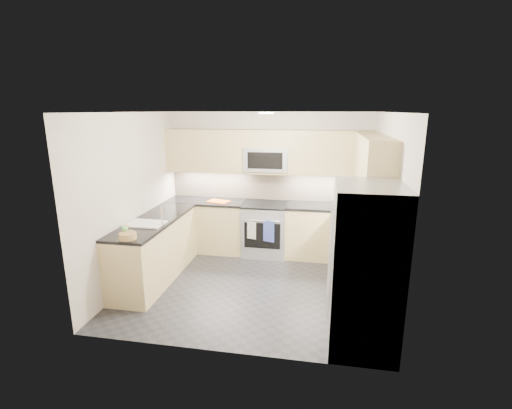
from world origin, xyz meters
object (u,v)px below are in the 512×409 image
Objects in this scene: refrigerator at (365,267)px; cutting_board at (219,201)px; gas_range at (265,229)px; fruit_basket at (128,236)px; utensil_bowl at (341,203)px; microwave at (267,159)px.

refrigerator reaches higher than cutting_board.
cutting_board is at bearing 133.81° from refrigerator.
fruit_basket reaches higher than gas_range.
utensil_bowl is (1.29, -0.08, 0.56)m from gas_range.
refrigerator is at bearing -86.08° from utensil_bowl.
refrigerator is 2.90m from fruit_basket.
cutting_board is at bearing -169.02° from microwave.
gas_range is at bearing 2.58° from cutting_board.
utensil_bowl is 3.42m from fruit_basket.
cutting_board is 1.69× the size of fruit_basket.
utensil_bowl is at bearing -1.23° from cutting_board.
microwave is 1.47m from utensil_bowl.
gas_range is 2.86m from refrigerator.
gas_range is 2.63m from fruit_basket.
microwave is 0.42× the size of refrigerator.
cutting_board is (-2.13, 0.05, -0.07)m from utensil_bowl.
refrigerator is 8.28× the size of fruit_basket.
refrigerator is at bearing -59.12° from gas_range.
microwave reaches higher than utensil_bowl.
utensil_bowl reaches higher than fruit_basket.
microwave is 2.07× the size of cutting_board.
gas_range is 0.51× the size of refrigerator.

